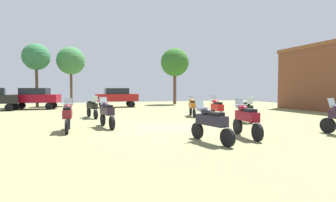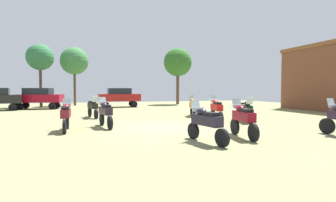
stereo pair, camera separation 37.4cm
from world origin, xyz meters
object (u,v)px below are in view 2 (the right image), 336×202
motorcycle_7 (66,115)px  motorcycle_10 (105,113)px  motorcycle_12 (193,106)px  motorcycle_1 (216,109)px  car_2 (119,96)px  tree_1 (178,63)px  tree_2 (74,61)px  motorcycle_2 (243,119)px  motorcycle_4 (245,110)px  motorcycle_13 (206,122)px  tree_5 (40,58)px  car_3 (38,97)px  motorcycle_8 (93,107)px

motorcycle_7 → motorcycle_10: size_ratio=0.95×
motorcycle_7 → motorcycle_12: size_ratio=0.97×
motorcycle_1 → motorcycle_12: motorcycle_1 is taller
motorcycle_7 → car_2: (3.90, 15.12, 0.46)m
tree_1 → tree_2: size_ratio=1.05×
car_2 → tree_2: (-4.67, 4.20, 3.95)m
tree_1 → tree_2: 12.40m
motorcycle_1 → motorcycle_2: bearing=-93.2°
motorcycle_2 → motorcycle_4: size_ratio=1.06×
motorcycle_2 → tree_1: (4.88, 22.18, 4.53)m
motorcycle_2 → motorcycle_4: bearing=62.3°
motorcycle_4 → motorcycle_10: 7.78m
motorcycle_12 → motorcycle_4: bearing=-50.6°
motorcycle_2 → tree_1: 23.15m
car_2 → motorcycle_4: bearing=-161.6°
motorcycle_13 → car_2: size_ratio=0.50×
motorcycle_4 → motorcycle_12: (-1.71, 3.73, 0.00)m
tree_1 → motorcycle_4: bearing=-96.5°
motorcycle_10 → tree_5: 18.91m
motorcycle_1 → motorcycle_7: 7.94m
motorcycle_10 → motorcycle_13: motorcycle_10 is taller
motorcycle_13 → motorcycle_12: bearing=58.1°
motorcycle_13 → car_3: 20.81m
motorcycle_7 → motorcycle_12: motorcycle_7 is taller
motorcycle_4 → tree_2: bearing=-50.7°
motorcycle_4 → motorcycle_13: (-4.59, -4.53, 0.00)m
motorcycle_13 → motorcycle_1: bearing=46.3°
car_2 → tree_1: tree_1 is taller
motorcycle_7 → car_3: car_3 is taller
motorcycle_2 → motorcycle_13: (-1.78, -0.45, -0.02)m
motorcycle_1 → tree_1: bearing=89.7°
motorcycle_1 → motorcycle_2: 4.63m
motorcycle_4 → motorcycle_8: (-8.36, 4.82, 0.00)m
car_2 → car_3: bearing=89.8°
motorcycle_1 → motorcycle_12: (-0.09, 3.33, -0.03)m
motorcycle_10 → tree_2: 19.31m
motorcycle_12 → car_3: (-11.61, 10.62, 0.46)m
motorcycle_4 → motorcycle_7: motorcycle_7 is taller
car_3 → car_2: bearing=-77.9°
motorcycle_12 → tree_1: size_ratio=0.30×
motorcycle_1 → motorcycle_7: (-7.90, -0.85, -0.03)m
car_3 → motorcycle_2: bearing=-140.5°
motorcycle_12 → tree_5: size_ratio=0.32×
motorcycle_10 → tree_2: bearing=86.3°
motorcycle_2 → motorcycle_7: size_ratio=1.05×
motorcycle_2 → motorcycle_13: size_ratio=1.00×
motorcycle_13 → tree_5: tree_5 is taller
motorcycle_8 → car_3: car_3 is taller
motorcycle_12 → motorcycle_13: size_ratio=0.99×
motorcycle_2 → car_2: car_2 is taller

